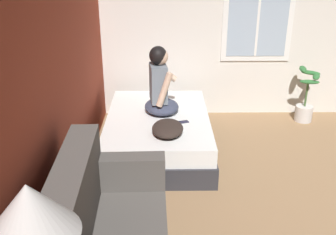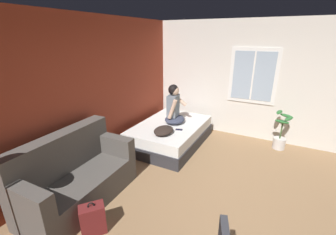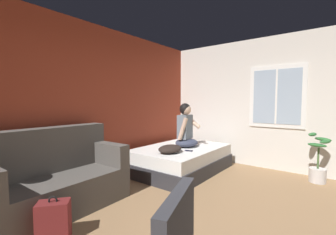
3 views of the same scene
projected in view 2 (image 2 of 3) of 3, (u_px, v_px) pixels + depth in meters
ground_plane at (236, 227)px, 2.93m from camera, size 40.00×40.00×0.00m
wall_back_accent at (71, 100)px, 3.69m from camera, size 10.95×0.16×2.70m
wall_side_with_window at (271, 83)px, 5.00m from camera, size 0.19×6.85×2.70m
bed at (170, 134)px, 5.11m from camera, size 1.96×1.34×0.48m
couch at (76, 177)px, 3.30m from camera, size 1.72×0.87×1.04m
person_seated at (174, 108)px, 4.99m from camera, size 0.57×0.51×0.88m
backpack at (93, 219)px, 2.80m from camera, size 0.35×0.35×0.46m
throw_pillow at (164, 130)px, 4.51m from camera, size 0.49×0.37×0.14m
cell_phone at (179, 130)px, 4.72m from camera, size 0.11×0.16×0.01m
potted_plant at (280, 136)px, 4.86m from camera, size 0.39×0.37×0.85m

